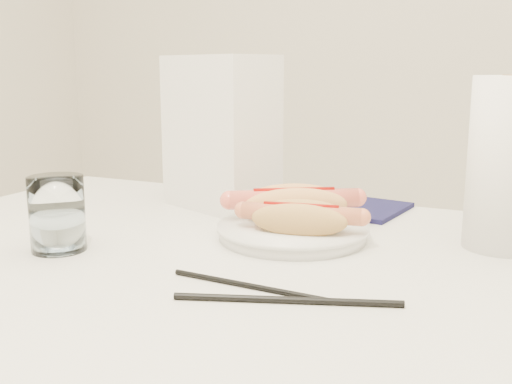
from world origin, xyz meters
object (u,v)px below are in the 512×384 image
at_px(hotdog_right, 301,218).
at_px(water_glass, 57,214).
at_px(table, 245,300).
at_px(hotdog_left, 294,204).
at_px(plate, 293,233).
at_px(paper_towel_roll, 507,164).
at_px(napkin_box, 220,133).

bearing_deg(hotdog_right, water_glass, -161.81).
relative_size(table, hotdog_left, 6.50).
distance_m(plate, paper_towel_roll, 0.31).
relative_size(plate, water_glass, 2.07).
xyz_separation_m(hotdog_left, hotdog_right, (0.04, -0.07, -0.00)).
bearing_deg(napkin_box, water_glass, -81.37).
bearing_deg(napkin_box, table, -33.68).
bearing_deg(paper_towel_roll, plate, -163.99).
height_order(table, napkin_box, napkin_box).
height_order(water_glass, paper_towel_roll, paper_towel_roll).
bearing_deg(plate, napkin_box, 143.91).
distance_m(hotdog_right, water_glass, 0.34).
relative_size(hotdog_right, paper_towel_roll, 0.72).
distance_m(hotdog_left, water_glass, 0.34).
relative_size(plate, hotdog_right, 1.25).
height_order(napkin_box, paper_towel_roll, napkin_box).
relative_size(plate, hotdog_left, 1.16).
height_order(water_glass, napkin_box, napkin_box).
bearing_deg(table, hotdog_left, 85.71).
xyz_separation_m(table, napkin_box, (-0.17, 0.25, 0.19)).
bearing_deg(water_glass, hotdog_right, 28.38).
distance_m(table, plate, 0.13).
height_order(hotdog_left, hotdog_right, hotdog_left).
xyz_separation_m(table, hotdog_right, (0.05, 0.08, 0.10)).
distance_m(table, water_glass, 0.28).
bearing_deg(hotdog_left, hotdog_right, -91.92).
xyz_separation_m(hotdog_left, paper_towel_roll, (0.29, 0.04, 0.08)).
xyz_separation_m(napkin_box, paper_towel_roll, (0.47, -0.06, -0.02)).
bearing_deg(table, plate, 77.07).
distance_m(water_glass, paper_towel_roll, 0.62).
relative_size(hotdog_left, hotdog_right, 1.08).
xyz_separation_m(hotdog_left, water_glass, (-0.26, -0.23, 0.01)).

